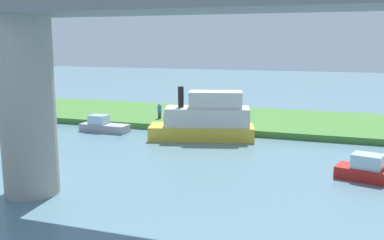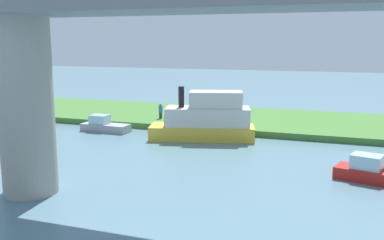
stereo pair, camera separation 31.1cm
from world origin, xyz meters
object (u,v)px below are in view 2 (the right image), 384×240
Objects in this scene: houseboat_blue at (104,126)px; riverboat_paddlewheel at (206,120)px; person_on_bank at (161,111)px; motorboat_red at (375,173)px; bridge_pylon at (26,107)px; mooring_post at (188,120)px.

riverboat_paddlewheel is at bearing 179.99° from houseboat_blue.
person_on_bank is 20.77m from motorboat_red.
houseboat_blue is at bearing -72.92° from bridge_pylon.
riverboat_paddlewheel is (-2.36, 2.67, 0.57)m from mooring_post.
mooring_post is 0.20× the size of houseboat_blue.
riverboat_paddlewheel reaches higher than person_on_bank.
motorboat_red reaches higher than houseboat_blue.
houseboat_blue is 21.43m from motorboat_red.
person_on_bank reaches higher than mooring_post.
bridge_pylon is 1.03× the size of riverboat_paddlewheel.
bridge_pylon is 10.28× the size of mooring_post.
motorboat_red is (-15.94, -7.40, -3.73)m from bridge_pylon.
bridge_pylon is 2.07× the size of houseboat_blue.
motorboat_red is at bearing 149.40° from riverboat_paddlewheel.
motorboat_red is (-11.54, 6.82, -0.98)m from riverboat_paddlewheel.
bridge_pylon reaches higher than mooring_post.
motorboat_red is at bearing 146.37° from person_on_bank.
mooring_post is at bearing 149.37° from person_on_bank.
mooring_post is at bearing -157.39° from houseboat_blue.
motorboat_red is at bearing 161.43° from houseboat_blue.
mooring_post is at bearing -96.88° from bridge_pylon.
mooring_post is (-2.04, -16.90, -3.32)m from bridge_pylon.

